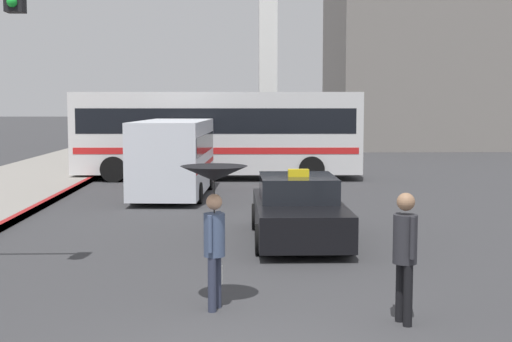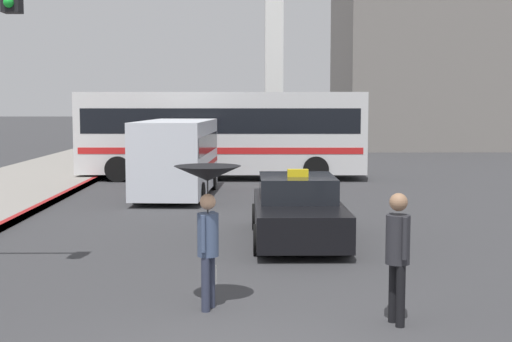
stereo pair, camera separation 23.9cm
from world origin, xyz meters
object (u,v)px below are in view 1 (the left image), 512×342
Objects in this scene: pedestrian_with_umbrella at (214,198)px; pedestrian_man at (405,246)px; ambulance_van at (174,154)px; taxi at (298,211)px; city_bus at (218,131)px.

pedestrian_man is (2.53, -0.73, -0.55)m from pedestrian_with_umbrella.
taxi is at bearing 117.16° from ambulance_van.
pedestrian_with_umbrella reaches higher than pedestrian_man.
city_bus is (-2.03, 12.53, 1.21)m from taxi.
ambulance_van is at bearing -176.94° from pedestrian_man.
ambulance_van is at bearing 167.79° from city_bus.
ambulance_van is 5.37m from city_bus.
ambulance_van is at bearing -65.95° from taxi.
city_bus reaches higher than pedestrian_with_umbrella.
taxi is 2.20× the size of pedestrian_with_umbrella.
pedestrian_man is at bearing -88.75° from pedestrian_with_umbrella.
ambulance_van is (-3.27, 7.33, 0.69)m from taxi.
ambulance_van reaches higher than pedestrian_man.
pedestrian_man is (4.17, -13.16, -0.28)m from ambulance_van.
city_bus is at bearing -80.79° from taxi.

